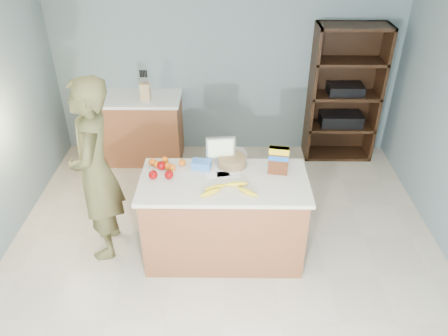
{
  "coord_description": "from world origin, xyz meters",
  "views": [
    {
      "loc": [
        0.03,
        -3.02,
        3.15
      ],
      "look_at": [
        0.0,
        0.35,
        1.0
      ],
      "focal_mm": 35.0,
      "sensor_mm": 36.0,
      "label": 1
    }
  ],
  "objects_px": {
    "counter_peninsula": "(224,221)",
    "person": "(95,172)",
    "cereal_box": "(279,159)",
    "tv": "(221,149)",
    "shelving_unit": "(343,96)"
  },
  "relations": [
    {
      "from": "cereal_box",
      "to": "counter_peninsula",
      "type": "bearing_deg",
      "value": -166.46
    },
    {
      "from": "counter_peninsula",
      "to": "tv",
      "type": "height_order",
      "value": "tv"
    },
    {
      "from": "shelving_unit",
      "to": "cereal_box",
      "type": "relative_size",
      "value": 6.52
    },
    {
      "from": "counter_peninsula",
      "to": "tv",
      "type": "distance_m",
      "value": 0.71
    },
    {
      "from": "tv",
      "to": "cereal_box",
      "type": "relative_size",
      "value": 1.02
    },
    {
      "from": "person",
      "to": "tv",
      "type": "height_order",
      "value": "person"
    },
    {
      "from": "tv",
      "to": "cereal_box",
      "type": "distance_m",
      "value": 0.57
    },
    {
      "from": "person",
      "to": "tv",
      "type": "bearing_deg",
      "value": 92.37
    },
    {
      "from": "counter_peninsula",
      "to": "cereal_box",
      "type": "height_order",
      "value": "cereal_box"
    },
    {
      "from": "person",
      "to": "cereal_box",
      "type": "distance_m",
      "value": 1.71
    },
    {
      "from": "counter_peninsula",
      "to": "shelving_unit",
      "type": "bearing_deg",
      "value": 52.89
    },
    {
      "from": "shelving_unit",
      "to": "cereal_box",
      "type": "xyz_separation_m",
      "value": [
        -1.05,
        -1.93,
        0.2
      ]
    },
    {
      "from": "counter_peninsula",
      "to": "person",
      "type": "height_order",
      "value": "person"
    },
    {
      "from": "person",
      "to": "tv",
      "type": "xyz_separation_m",
      "value": [
        1.17,
        0.21,
        0.13
      ]
    },
    {
      "from": "person",
      "to": "cereal_box",
      "type": "xyz_separation_m",
      "value": [
        1.71,
        0.03,
        0.13
      ]
    }
  ]
}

